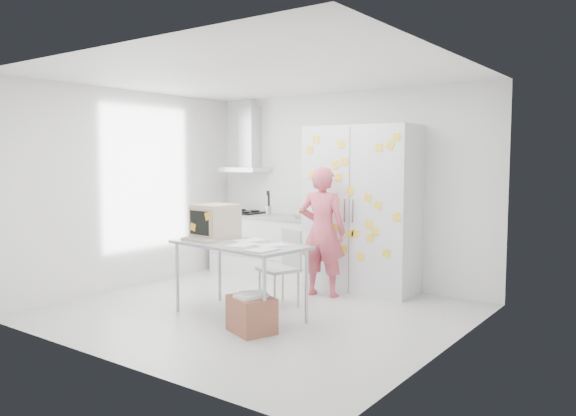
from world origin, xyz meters
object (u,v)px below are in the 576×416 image
Objects in this scene: desk at (223,231)px; chair at (284,263)px; cardboard_box at (252,314)px; person at (322,231)px.

desk is 0.86m from chair.
person is at bearing 98.36° from cardboard_box.
chair is 1.63× the size of cardboard_box.
desk is at bearing 56.85° from person.
chair is 1.17m from cardboard_box.
person reaches higher than cardboard_box.
chair is at bearing 109.34° from cardboard_box.
desk is 2.88× the size of cardboard_box.
desk is at bearing 151.14° from cardboard_box.
desk is at bearing -102.98° from chair.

